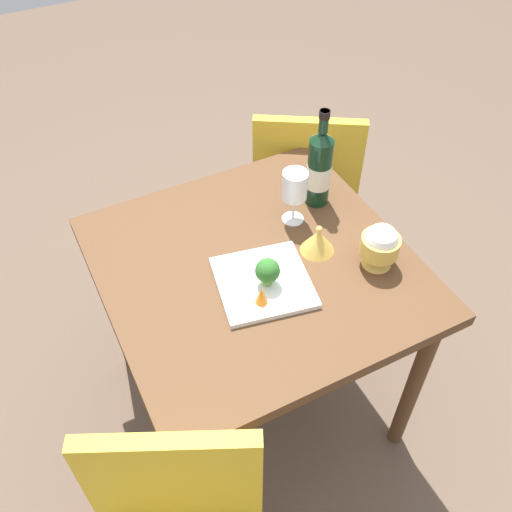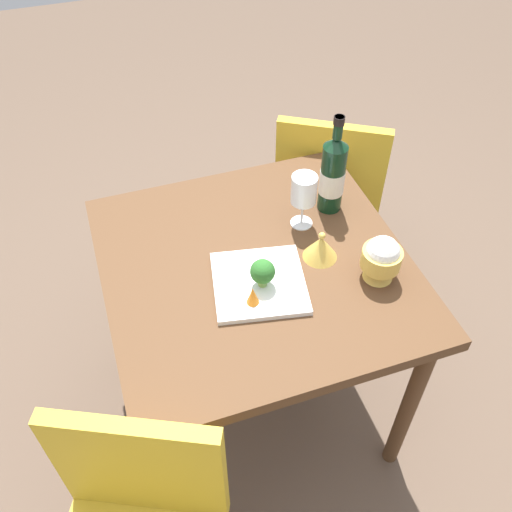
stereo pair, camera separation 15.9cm
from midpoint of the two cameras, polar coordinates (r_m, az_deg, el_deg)
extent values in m
plane|color=brown|center=(2.22, 2.11, -14.17)|extent=(8.00, 8.00, 0.00)
cube|color=brown|center=(1.63, 2.80, -1.37)|extent=(0.86, 0.86, 0.04)
cylinder|color=brown|center=(1.87, 17.65, -14.37)|extent=(0.05, 0.05, 0.71)
cylinder|color=brown|center=(2.24, 8.01, 1.09)|extent=(0.05, 0.05, 0.71)
cylinder|color=brown|center=(1.70, -5.61, -22.06)|extent=(0.05, 0.05, 0.71)
cylinder|color=brown|center=(2.09, -10.81, -3.54)|extent=(0.05, 0.05, 0.71)
cube|color=gold|center=(2.38, 9.45, 6.86)|extent=(0.55, 0.55, 0.02)
cube|color=gold|center=(2.11, 9.64, 8.26)|extent=(0.24, 0.36, 0.40)
cylinder|color=black|center=(2.66, 5.61, 5.93)|extent=(0.03, 0.03, 0.43)
cylinder|color=black|center=(2.66, 12.89, 4.78)|extent=(0.03, 0.03, 0.43)
cylinder|color=black|center=(2.41, 4.41, 0.84)|extent=(0.03, 0.03, 0.43)
cylinder|color=black|center=(2.41, 12.41, -0.42)|extent=(0.03, 0.03, 0.43)
cube|color=gold|center=(1.40, -8.29, -20.56)|extent=(0.21, 0.38, 0.40)
cylinder|color=black|center=(1.74, 10.33, 7.62)|extent=(0.08, 0.07, 0.23)
cone|color=black|center=(1.66, 10.91, 11.08)|extent=(0.08, 0.07, 0.03)
cylinder|color=black|center=(1.64, 11.16, 12.51)|extent=(0.03, 0.03, 0.07)
cylinder|color=black|center=(1.62, 11.27, 13.19)|extent=(0.03, 0.03, 0.02)
cylinder|color=silver|center=(1.75, 10.28, 7.33)|extent=(0.08, 0.08, 0.08)
cylinder|color=white|center=(1.74, 7.22, 3.22)|extent=(0.07, 0.07, 0.00)
cylinder|color=white|center=(1.71, 7.35, 4.31)|extent=(0.01, 0.01, 0.08)
cylinder|color=white|center=(1.65, 7.64, 6.56)|extent=(0.08, 0.08, 0.09)
cone|color=gold|center=(1.61, 15.06, -1.62)|extent=(0.08, 0.08, 0.04)
cylinder|color=gold|center=(1.58, 15.40, -0.40)|extent=(0.11, 0.11, 0.05)
sphere|color=white|center=(1.56, 15.56, 0.17)|extent=(0.09, 0.09, 0.09)
cone|color=gold|center=(1.62, 9.36, 0.74)|extent=(0.10, 0.10, 0.07)
sphere|color=gold|center=(1.59, 9.55, 1.89)|extent=(0.02, 0.02, 0.02)
cube|color=white|center=(1.55, 3.25, -2.90)|extent=(0.29, 0.29, 0.02)
cylinder|color=#729E4C|center=(1.53, 3.64, -2.69)|extent=(0.03, 0.03, 0.03)
sphere|color=#2D6B28|center=(1.50, 3.71, -1.73)|extent=(0.07, 0.07, 0.07)
cone|color=orange|center=(1.47, 2.76, -4.17)|extent=(0.03, 0.03, 0.06)
camera|label=1|loc=(0.08, -87.13, 2.98)|focal=39.57mm
camera|label=2|loc=(0.08, 92.87, -2.98)|focal=39.57mm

